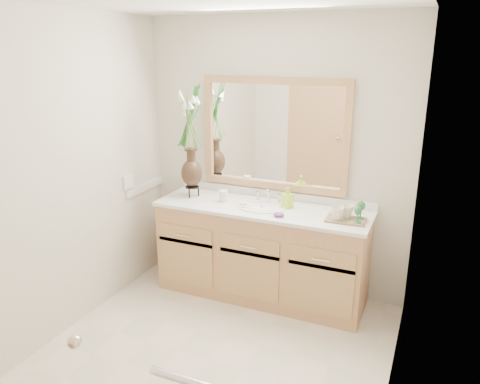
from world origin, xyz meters
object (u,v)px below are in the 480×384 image
at_px(flower_vase, 190,128).
at_px(tray, 346,220).
at_px(tumbler, 223,196).
at_px(soap_bottle, 287,198).

bearing_deg(flower_vase, tray, -2.88).
bearing_deg(flower_vase, tumbler, -4.54).
relative_size(tumbler, tray, 0.33).
xyz_separation_m(flower_vase, tray, (1.41, -0.07, -0.61)).
xyz_separation_m(tumbler, soap_bottle, (0.56, 0.07, 0.03)).
relative_size(flower_vase, tumbler, 9.13).
relative_size(flower_vase, soap_bottle, 5.70).
bearing_deg(soap_bottle, tray, 7.14).
bearing_deg(tray, soap_bottle, 165.49).
xyz_separation_m(soap_bottle, tray, (0.52, -0.12, -0.07)).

